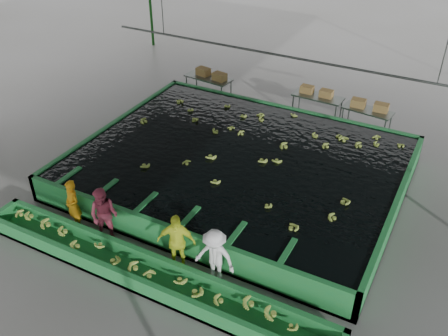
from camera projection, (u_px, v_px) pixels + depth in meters
The scene contains 21 objects.
ground at pixel (216, 203), 15.16m from camera, with size 80.00×80.00×0.00m, color slate.
shed_roof at pixel (215, 44), 12.40m from camera, with size 20.00×22.00×0.04m, color gray.
shed_posts at pixel (216, 132), 13.78m from camera, with size 20.00×22.00×5.00m, color #114512, non-canonical shape.
flotation_tank at pixel (239, 167), 16.01m from camera, with size 10.00×8.00×0.90m, color #217837, non-canonical shape.
tank_water at pixel (239, 157), 15.79m from camera, with size 9.70×7.70×0.00m, color black.
sorting_trough at pixel (147, 274), 12.36m from camera, with size 10.00×1.00×0.50m, color #217837, non-canonical shape.
cableway_rail at pixel (285, 56), 17.19m from camera, with size 0.08×0.08×14.00m, color #59605B.
rail_hanger_left at pixel (162, 8), 18.59m from camera, with size 0.04×0.04×2.00m, color #59605B.
rail_hanger_right at pixel (445, 53), 14.69m from camera, with size 0.04×0.04×2.00m, color #59605B.
worker_a at pixel (73, 205), 13.84m from camera, with size 0.56×0.37×1.54m, color orange.
worker_b at pixel (104, 215), 13.38m from camera, with size 0.80×0.62×1.64m, color #BF425F.
worker_c at pixel (176, 242), 12.48m from camera, with size 0.97×0.41×1.66m, color #E4F533.
worker_d at pixel (215, 257), 12.07m from camera, with size 1.03×0.59×1.60m, color white.
packing_table_left at pixel (209, 87), 21.16m from camera, with size 2.01×0.81×0.92m, color #59605B, non-canonical shape.
packing_table_mid at pixel (317, 106), 19.68m from camera, with size 1.96×0.78×0.89m, color #59605B, non-canonical shape.
packing_table_right at pixel (366, 120), 18.80m from camera, with size 1.83×0.73×0.83m, color #59605B, non-canonical shape.
box_stack_left at pixel (211, 77), 20.87m from camera, with size 1.43×0.40×0.31m, color olive, non-canonical shape.
box_stack_mid at pixel (316, 95), 19.53m from camera, with size 1.30×0.36×0.28m, color olive, non-canonical shape.
box_stack_right at pixel (369, 109), 18.64m from camera, with size 1.37×0.38×0.30m, color olive, non-canonical shape.
floating_bananas at pixel (250, 145), 16.38m from camera, with size 9.08×6.19×0.12m, color #8FA93E, non-canonical shape.
trough_bananas at pixel (146, 269), 12.28m from camera, with size 9.44×0.63×0.13m, color #8FA93E, non-canonical shape.
Camera 1 is at (5.85, -10.54, 9.25)m, focal length 40.00 mm.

